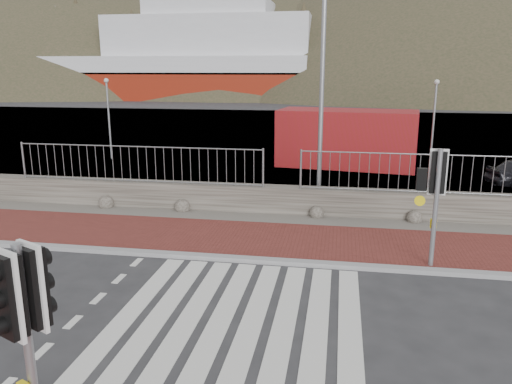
% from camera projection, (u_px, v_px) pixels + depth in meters
% --- Properties ---
extents(ground, '(220.00, 220.00, 0.00)m').
position_uv_depth(ground, '(236.00, 323.00, 9.30)').
color(ground, '#28282B').
rests_on(ground, ground).
extents(sidewalk_far, '(40.00, 3.00, 0.08)m').
position_uv_depth(sidewalk_far, '(270.00, 241.00, 13.60)').
color(sidewalk_far, maroon).
rests_on(sidewalk_far, ground).
extents(kerb_far, '(40.00, 0.25, 0.12)m').
position_uv_depth(kerb_far, '(261.00, 261.00, 12.16)').
color(kerb_far, gray).
rests_on(kerb_far, ground).
extents(zebra_crossing, '(4.62, 5.60, 0.01)m').
position_uv_depth(zebra_crossing, '(236.00, 322.00, 9.30)').
color(zebra_crossing, silver).
rests_on(zebra_crossing, ground).
extents(gravel_strip, '(40.00, 1.50, 0.06)m').
position_uv_depth(gravel_strip, '(279.00, 220.00, 15.51)').
color(gravel_strip, '#59544C').
rests_on(gravel_strip, ground).
extents(stone_wall, '(40.00, 0.60, 0.90)m').
position_uv_depth(stone_wall, '(282.00, 200.00, 16.18)').
color(stone_wall, '#423D36').
rests_on(stone_wall, ground).
extents(railing, '(18.07, 0.07, 1.22)m').
position_uv_depth(railing, '(282.00, 159.00, 15.70)').
color(railing, gray).
rests_on(railing, stone_wall).
extents(quay, '(120.00, 40.00, 0.50)m').
position_uv_depth(quay, '(315.00, 134.00, 35.99)').
color(quay, '#4C4C4F').
rests_on(quay, ground).
extents(water, '(220.00, 50.00, 0.05)m').
position_uv_depth(water, '(329.00, 102.00, 69.47)').
color(water, '#3F4C54').
rests_on(water, ground).
extents(ferry, '(50.00, 16.00, 20.00)m').
position_uv_depth(ferry, '(170.00, 63.00, 76.97)').
color(ferry, maroon).
rests_on(ferry, ground).
extents(hills_backdrop, '(254.00, 90.00, 100.00)m').
position_uv_depth(hills_backdrop, '(363.00, 213.00, 97.86)').
color(hills_backdrop, '#2B301D').
rests_on(hills_backdrop, ground).
extents(traffic_signal_near, '(0.46, 0.38, 2.78)m').
position_uv_depth(traffic_signal_near, '(24.00, 310.00, 5.53)').
color(traffic_signal_near, gray).
rests_on(traffic_signal_near, ground).
extents(traffic_signal_far, '(0.69, 0.27, 2.86)m').
position_uv_depth(traffic_signal_far, '(436.00, 183.00, 11.34)').
color(traffic_signal_far, gray).
rests_on(traffic_signal_far, ground).
extents(streetlight, '(1.79, 0.52, 8.51)m').
position_uv_depth(streetlight, '(327.00, 62.00, 15.66)').
color(streetlight, gray).
rests_on(streetlight, ground).
extents(shipping_container, '(6.76, 3.55, 2.69)m').
position_uv_depth(shipping_container, '(347.00, 138.00, 23.89)').
color(shipping_container, maroon).
rests_on(shipping_container, ground).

